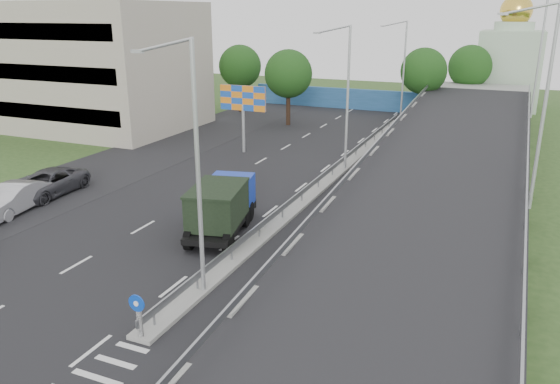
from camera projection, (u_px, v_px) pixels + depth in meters
The scene contains 21 objects.
ground at pixel (99, 377), 17.46m from camera, with size 160.00×160.00×0.00m, color #2D4C1E.
road_surface at pixel (270, 189), 36.02m from camera, with size 26.00×90.00×0.04m, color black.
parking_strip at pixel (112, 167), 40.90m from camera, with size 8.00×90.00×0.05m, color black.
median at pixel (332, 176), 38.35m from camera, with size 1.00×44.00×0.20m, color gray.
overpass_ramp at pixel (445, 165), 35.02m from camera, with size 10.00×50.00×3.50m.
median_guardrail at pixel (333, 167), 38.15m from camera, with size 0.09×44.00×0.71m.
sign_bollard at pixel (139, 316), 19.03m from camera, with size 0.64×0.23×1.67m.
lamp_post_near at pixel (193, 158), 20.82m from camera, with size 2.74×0.18×10.08m.
lamp_post_mid at pixel (345, 91), 38.25m from camera, with size 2.74×0.18×10.08m.
lamp_post_far at pixel (402, 66), 55.69m from camera, with size 2.74×0.18×10.08m.
beige_building at pixel (74, 65), 54.72m from camera, with size 24.00×14.00×12.00m, color #AEA592.
blue_wall at pixel (374, 100), 63.91m from camera, with size 30.00×0.50×2.40m, color #22507E.
church at pixel (509, 63), 64.34m from camera, with size 7.00×7.00×13.80m.
billboard at pixel (243, 102), 43.93m from camera, with size 4.00×0.24×5.50m.
tree_left_mid at pixel (288, 74), 54.45m from camera, with size 4.80×4.80×7.60m.
tree_median_far at pixel (424, 71), 56.92m from camera, with size 4.80×4.80×7.60m.
tree_left_far at pixel (240, 66), 61.81m from camera, with size 4.80×4.80×7.60m.
tree_ramp_far at pixel (470, 67), 61.52m from camera, with size 4.80×4.80×7.60m.
dump_truck at pixel (222, 205), 28.45m from camera, with size 3.62×6.63×2.77m.
parked_car_b at pixel (13, 199), 31.53m from camera, with size 1.75×5.01×1.65m, color #B3B3B9.
parked_car_c at pixel (47, 183), 34.43m from camera, with size 2.65×5.74×1.59m, color #39393F.
Camera 1 is at (11.14, -11.21, 11.13)m, focal length 35.00 mm.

